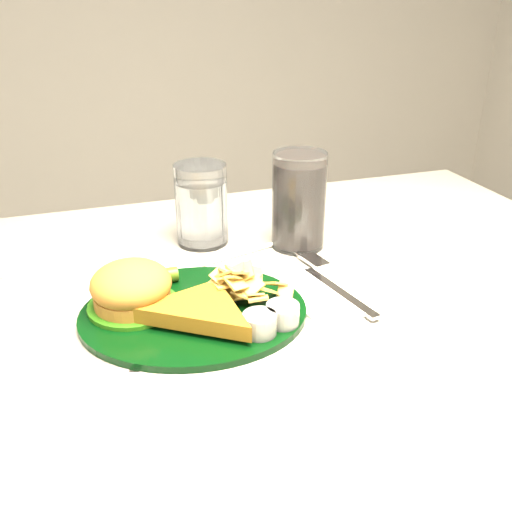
{
  "coord_description": "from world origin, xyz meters",
  "views": [
    {
      "loc": [
        -0.19,
        -0.63,
        1.13
      ],
      "look_at": [
        0.03,
        0.02,
        0.8
      ],
      "focal_mm": 40.0,
      "sensor_mm": 36.0,
      "label": 1
    }
  ],
  "objects_px": {
    "dinner_plate": "(193,294)",
    "cola_glass": "(299,201)",
    "table": "(243,499)",
    "fork_napkin": "(336,288)",
    "water_glass": "(201,205)"
  },
  "relations": [
    {
      "from": "water_glass",
      "to": "dinner_plate",
      "type": "bearing_deg",
      "value": -106.31
    },
    {
      "from": "table",
      "to": "fork_napkin",
      "type": "height_order",
      "value": "fork_napkin"
    },
    {
      "from": "table",
      "to": "water_glass",
      "type": "xyz_separation_m",
      "value": [
        -0.01,
        0.19,
        0.44
      ]
    },
    {
      "from": "water_glass",
      "to": "fork_napkin",
      "type": "xyz_separation_m",
      "value": [
        0.13,
        -0.22,
        -0.06
      ]
    },
    {
      "from": "dinner_plate",
      "to": "fork_napkin",
      "type": "bearing_deg",
      "value": 9.16
    },
    {
      "from": "dinner_plate",
      "to": "water_glass",
      "type": "relative_size",
      "value": 2.21
    },
    {
      "from": "dinner_plate",
      "to": "cola_glass",
      "type": "distance_m",
      "value": 0.26
    },
    {
      "from": "fork_napkin",
      "to": "table",
      "type": "bearing_deg",
      "value": 156.18
    },
    {
      "from": "table",
      "to": "dinner_plate",
      "type": "relative_size",
      "value": 4.25
    },
    {
      "from": "dinner_plate",
      "to": "fork_napkin",
      "type": "relative_size",
      "value": 1.46
    },
    {
      "from": "table",
      "to": "cola_glass",
      "type": "xyz_separation_m",
      "value": [
        0.13,
        0.13,
        0.45
      ]
    },
    {
      "from": "table",
      "to": "dinner_plate",
      "type": "bearing_deg",
      "value": -159.55
    },
    {
      "from": "table",
      "to": "cola_glass",
      "type": "height_order",
      "value": "cola_glass"
    },
    {
      "from": "cola_glass",
      "to": "fork_napkin",
      "type": "distance_m",
      "value": 0.17
    },
    {
      "from": "dinner_plate",
      "to": "water_glass",
      "type": "height_order",
      "value": "water_glass"
    }
  ]
}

